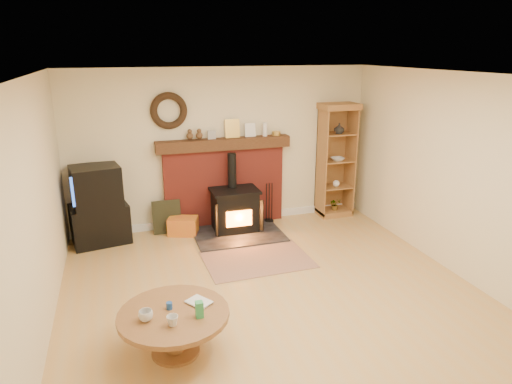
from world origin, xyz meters
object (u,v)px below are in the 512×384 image
object	(u,v)px
wood_stove	(235,212)
curio_cabinet	(335,160)
coffee_table	(174,320)
tv_unit	(98,207)

from	to	relation	value
wood_stove	curio_cabinet	world-z (taller)	curio_cabinet
wood_stove	coffee_table	world-z (taller)	wood_stove
coffee_table	wood_stove	bearing A→B (deg)	64.47
wood_stove	tv_unit	distance (m)	2.11
tv_unit	coffee_table	distance (m)	3.15
curio_cabinet	coffee_table	bearing A→B (deg)	-136.05
tv_unit	coffee_table	bearing A→B (deg)	-76.66
wood_stove	curio_cabinet	distance (m)	2.02
wood_stove	coffee_table	xyz separation A→B (m)	(-1.37, -2.86, 0.02)
curio_cabinet	coffee_table	world-z (taller)	curio_cabinet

